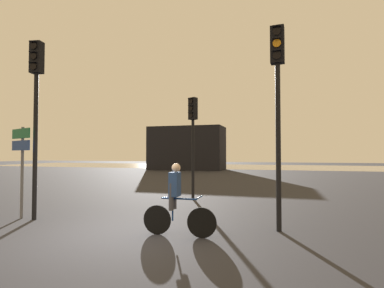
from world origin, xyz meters
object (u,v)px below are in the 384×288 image
Objects in this scene: traffic_light_near_left at (36,96)px; direction_sign_post at (21,155)px; cyclist at (176,199)px; traffic_light_near_right at (278,89)px; traffic_light_center at (193,128)px; distant_building at (187,148)px.

direction_sign_post is at bearing -9.56° from traffic_light_near_left.
direction_sign_post is at bearing -95.24° from cyclist.
traffic_light_center is (-3.37, 4.29, -0.50)m from traffic_light_near_right.
traffic_light_center reaches higher than direction_sign_post.
cyclist is at bearing 126.51° from traffic_light_center.
direction_sign_post is at bearing 10.03° from traffic_light_near_right.
traffic_light_near_right is 0.98× the size of traffic_light_near_left.
cyclist is (4.34, -0.42, -2.63)m from traffic_light_near_left.
traffic_light_near_right is (10.19, -25.29, 0.94)m from distant_building.
traffic_light_near_left is (3.65, -25.92, 1.00)m from distant_building.
distant_building is at bearing -61.49° from direction_sign_post.
distant_building reaches higher than cyclist.
direction_sign_post is at bearing -83.06° from distant_building.
traffic_light_near_left is 1.21× the size of traffic_light_center.
distant_building is 27.28m from traffic_light_near_right.
traffic_light_near_left reaches higher than distant_building.
direction_sign_post reaches higher than cyclist.
traffic_light_center is 5.85m from cyclist.
direction_sign_post is at bearing 77.44° from traffic_light_center.
cyclist is (1.17, -5.35, -2.07)m from traffic_light_center.
cyclist is (7.99, -26.34, -1.63)m from distant_building.
distant_building is 27.58m from cyclist.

